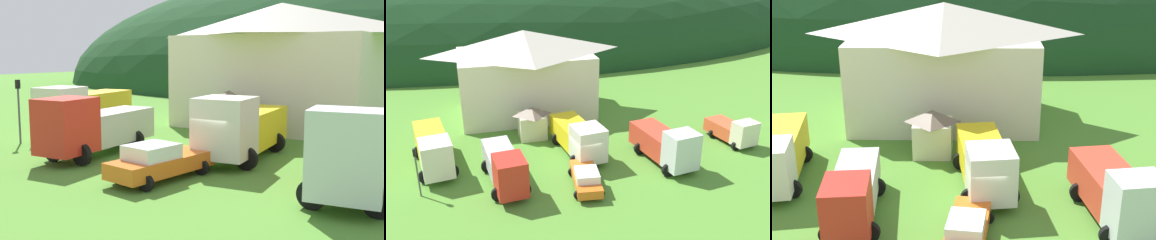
# 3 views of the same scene
# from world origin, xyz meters

# --- Properties ---
(ground_plane) EXTENTS (200.00, 200.00, 0.00)m
(ground_plane) POSITION_xyz_m (0.00, 0.00, 0.00)
(ground_plane) COLOR #4C842D
(forested_hill_backdrop) EXTENTS (127.02, 60.00, 38.69)m
(forested_hill_backdrop) POSITION_xyz_m (0.00, 55.90, 0.00)
(forested_hill_backdrop) COLOR #193D1E
(forested_hill_backdrop) RESTS_ON ground
(depot_building) EXTENTS (15.14, 10.14, 9.22)m
(depot_building) POSITION_xyz_m (-2.70, 14.08, 4.75)
(depot_building) COLOR silver
(depot_building) RESTS_ON ground
(play_shed_cream) EXTENTS (2.77, 2.60, 3.18)m
(play_shed_cream) POSITION_xyz_m (-3.21, 7.09, 1.64)
(play_shed_cream) COLOR beige
(play_shed_cream) RESTS_ON ground
(heavy_rig_striped) EXTENTS (3.90, 8.19, 3.42)m
(heavy_rig_striped) POSITION_xyz_m (-12.22, 3.07, 1.81)
(heavy_rig_striped) COLOR silver
(heavy_rig_striped) RESTS_ON ground
(crane_truck_red) EXTENTS (3.44, 7.89, 3.33)m
(crane_truck_red) POSITION_xyz_m (-6.76, -1.46, 1.67)
(crane_truck_red) COLOR red
(crane_truck_red) RESTS_ON ground
(flatbed_truck_yellow) EXTENTS (3.90, 8.07, 3.44)m
(flatbed_truck_yellow) POSITION_xyz_m (0.20, 2.31, 1.74)
(flatbed_truck_yellow) COLOR silver
(flatbed_truck_yellow) RESTS_ON ground
(tow_truck_silver) EXTENTS (3.93, 7.47, 3.65)m
(tow_truck_silver) POSITION_xyz_m (6.94, -1.21, 1.77)
(tow_truck_silver) COLOR silver
(tow_truck_silver) RESTS_ON ground
(light_truck_cream) EXTENTS (3.15, 5.34, 2.60)m
(light_truck_cream) POSITION_xyz_m (15.01, 0.86, 1.23)
(light_truck_cream) COLOR beige
(light_truck_cream) RESTS_ON ground
(service_pickup_orange) EXTENTS (2.76, 5.36, 1.66)m
(service_pickup_orange) POSITION_xyz_m (-0.78, -3.33, 0.83)
(service_pickup_orange) COLOR orange
(service_pickup_orange) RESTS_ON ground
(traffic_light_west) EXTENTS (0.20, 0.32, 3.94)m
(traffic_light_west) POSITION_xyz_m (-13.14, -1.34, 2.43)
(traffic_light_west) COLOR #4C4C51
(traffic_light_west) RESTS_ON ground
(traffic_cone_near_pickup) EXTENTS (0.36, 0.36, 0.49)m
(traffic_cone_near_pickup) POSITION_xyz_m (6.28, 3.91, 0.00)
(traffic_cone_near_pickup) COLOR orange
(traffic_cone_near_pickup) RESTS_ON ground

